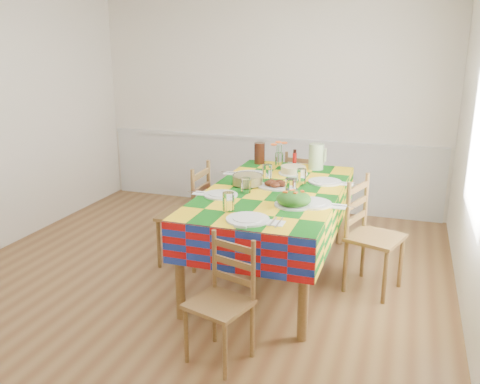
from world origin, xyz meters
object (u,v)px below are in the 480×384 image
at_px(meat_platter, 276,185).
at_px(green_pitcher, 316,157).
at_px(tea_pitcher, 260,153).
at_px(chair_near, 223,301).
at_px(chair_left, 188,215).
at_px(chair_far, 304,190).
at_px(dining_table, 274,199).
at_px(chair_right, 370,236).

distance_m(meat_platter, green_pitcher, 0.85).
relative_size(tea_pitcher, chair_near, 0.27).
bearing_deg(chair_left, chair_far, 147.55).
height_order(tea_pitcher, chair_far, tea_pitcher).
relative_size(dining_table, chair_left, 2.13).
relative_size(meat_platter, chair_near, 0.40).
distance_m(dining_table, chair_far, 1.39).
xyz_separation_m(green_pitcher, chair_right, (0.65, -0.86, -0.48)).
distance_m(chair_left, chair_right, 1.71).
distance_m(dining_table, chair_near, 1.40).
distance_m(green_pitcher, chair_far, 0.74).
height_order(green_pitcher, tea_pitcher, green_pitcher).
relative_size(dining_table, green_pitcher, 8.12).
relative_size(dining_table, chair_right, 2.16).
height_order(tea_pitcher, chair_right, tea_pitcher).
relative_size(meat_platter, green_pitcher, 1.31).
height_order(chair_near, chair_right, chair_right).
bearing_deg(dining_table, green_pitcher, 76.52).
distance_m(meat_platter, chair_left, 0.93).
relative_size(dining_table, chair_far, 2.35).
relative_size(chair_near, chair_right, 0.87).
distance_m(meat_platter, chair_far, 1.36).
bearing_deg(chair_far, chair_near, 97.74).
bearing_deg(chair_far, tea_pitcher, 54.09).
height_order(tea_pitcher, chair_left, tea_pitcher).
height_order(dining_table, chair_right, chair_right).
bearing_deg(meat_platter, chair_left, -176.33).
relative_size(chair_near, chair_far, 0.94).
bearing_deg(chair_far, chair_right, 130.18).
xyz_separation_m(chair_far, chair_right, (0.86, -1.34, 0.04)).
xyz_separation_m(meat_platter, chair_far, (-0.00, 1.30, -0.41)).
distance_m(tea_pitcher, chair_near, 2.38).
xyz_separation_m(chair_left, chair_right, (1.71, 0.01, -0.01)).
bearing_deg(tea_pitcher, chair_right, -35.49).
bearing_deg(green_pitcher, meat_platter, -104.63).
height_order(meat_platter, green_pitcher, green_pitcher).
bearing_deg(chair_far, green_pitcher, 121.24).
bearing_deg(chair_right, tea_pitcher, 72.50).
bearing_deg(chair_near, chair_right, 75.01).
xyz_separation_m(meat_platter, chair_near, (0.02, -1.41, -0.44)).
relative_size(green_pitcher, chair_far, 0.29).
height_order(chair_near, chair_left, chair_left).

